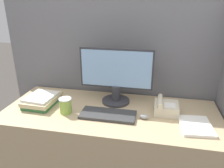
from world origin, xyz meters
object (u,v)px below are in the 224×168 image
at_px(monitor, 116,77).
at_px(coffee_cup, 66,106).
at_px(book_stack, 42,100).
at_px(desk_telephone, 166,108).
at_px(keyboard, 108,115).
at_px(mouse, 144,117).

relative_size(monitor, coffee_cup, 4.92).
relative_size(book_stack, desk_telephone, 1.67).
bearing_deg(coffee_cup, keyboard, 2.90).
bearing_deg(coffee_cup, desk_telephone, 11.34).
bearing_deg(coffee_cup, book_stack, 158.15).
bearing_deg(monitor, mouse, -42.85).
bearing_deg(mouse, monitor, 137.15).
relative_size(mouse, desk_telephone, 0.34).
bearing_deg(coffee_cup, mouse, 2.81).
bearing_deg(desk_telephone, monitor, 164.30).
bearing_deg(desk_telephone, mouse, -141.83).
distance_m(monitor, book_stack, 0.60).
bearing_deg(keyboard, coffee_cup, -177.10).
height_order(mouse, desk_telephone, desk_telephone).
xyz_separation_m(keyboard, book_stack, (-0.54, 0.08, 0.03)).
bearing_deg(mouse, coffee_cup, -177.19).
height_order(mouse, book_stack, book_stack).
distance_m(coffee_cup, desk_telephone, 0.72).
height_order(monitor, keyboard, monitor).
height_order(monitor, desk_telephone, monitor).
xyz_separation_m(book_stack, desk_telephone, (0.94, 0.05, 0.01)).
bearing_deg(mouse, keyboard, -177.31).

